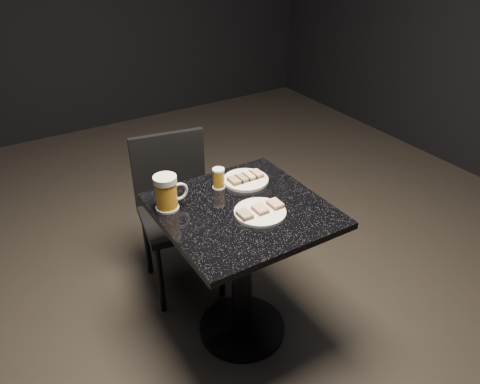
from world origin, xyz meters
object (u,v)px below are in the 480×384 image
plate_large (260,212)px  chair (176,204)px  beer_mug (167,193)px  table (242,252)px  plate_small (246,180)px  beer_tumbler (219,178)px

plate_large → chair: 0.68m
beer_mug → table: bearing=-31.1°
table → beer_mug: (-0.28, 0.17, 0.32)m
plate_large → plate_small: same height
beer_mug → chair: 0.54m
plate_small → beer_mug: size_ratio=1.37×
table → chair: 0.55m
beer_tumbler → chair: chair is taller
table → beer_mug: 0.46m
plate_small → chair: 0.49m
plate_small → beer_tumbler: bearing=172.8°
table → chair: bearing=98.6°
beer_mug → chair: size_ratio=0.18×
beer_mug → beer_tumbler: 0.28m
plate_large → beer_mug: bearing=142.1°
beer_mug → beer_tumbler: (0.27, 0.04, -0.03)m
plate_large → chair: chair is taller
plate_large → table: bearing=116.6°
plate_small → beer_tumbler: (-0.14, 0.02, 0.04)m
plate_large → plate_small: size_ratio=1.03×
beer_tumbler → table: bearing=-89.6°
plate_small → chair: (-0.22, 0.35, -0.26)m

